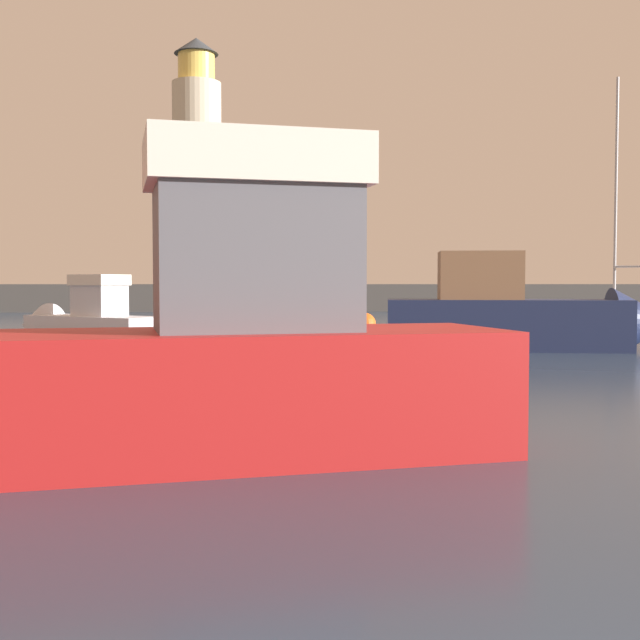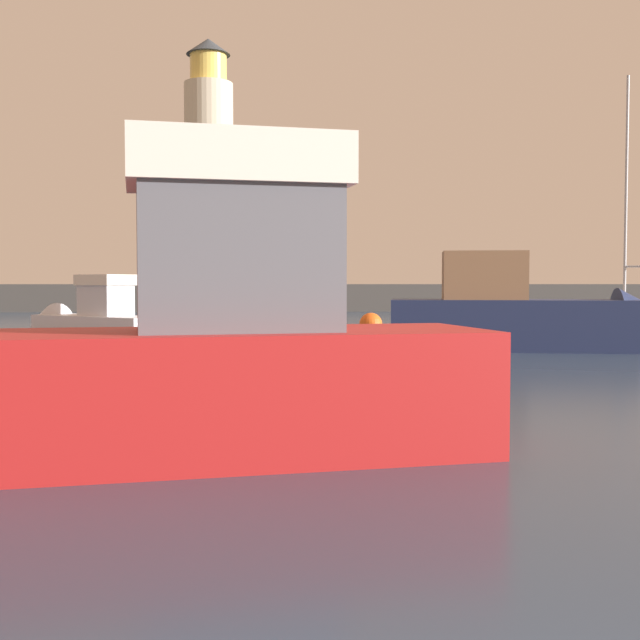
% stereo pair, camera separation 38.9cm
% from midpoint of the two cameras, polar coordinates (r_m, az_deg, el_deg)
% --- Properties ---
extents(ground_plane, '(220.00, 220.00, 0.00)m').
position_cam_midpoint_polar(ground_plane, '(28.81, -0.11, -1.12)').
color(ground_plane, '#2D3D51').
extents(breakwater, '(79.10, 6.71, 1.82)m').
position_cam_midpoint_polar(breakwater, '(55.99, -1.65, 1.65)').
color(breakwater, '#423F3D').
rests_on(breakwater, ground_plane).
extents(lighthouse, '(3.37, 3.37, 16.93)m').
position_cam_midpoint_polar(lighthouse, '(56.69, -7.76, 10.69)').
color(lighthouse, beige).
rests_on(lighthouse, breakwater).
extents(motorboat_0, '(5.70, 4.77, 2.47)m').
position_cam_midpoint_polar(motorboat_0, '(27.29, -16.12, -0.08)').
color(motorboat_0, silver).
rests_on(motorboat_0, ground_plane).
extents(motorboat_2, '(8.35, 3.34, 3.00)m').
position_cam_midpoint_polar(motorboat_2, '(23.38, 15.77, 0.21)').
color(motorboat_2, '#1E284C').
rests_on(motorboat_2, ground_plane).
extents(motorboat_5, '(8.28, 3.37, 3.71)m').
position_cam_midpoint_polar(motorboat_5, '(8.73, -13.02, -2.95)').
color(motorboat_5, '#B21E1E').
rests_on(motorboat_5, ground_plane).
extents(mooring_buoy, '(0.83, 0.83, 0.83)m').
position_cam_midpoint_polar(mooring_buoy, '(28.76, 4.04, -0.30)').
color(mooring_buoy, '#EA5919').
rests_on(mooring_buoy, ground_plane).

